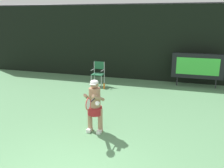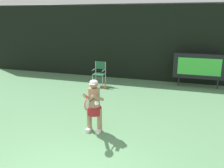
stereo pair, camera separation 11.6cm
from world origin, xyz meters
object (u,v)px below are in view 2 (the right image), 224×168
object	(u,v)px
scoreboard	(199,66)
umpire_chair	(100,72)
water_bottle	(105,86)
tennis_player	(94,104)
tennis_racket	(88,104)

from	to	relation	value
scoreboard	umpire_chair	bearing A→B (deg)	-166.04
scoreboard	water_bottle	xyz separation A→B (m)	(-3.84, -1.51, -0.82)
scoreboard	water_bottle	distance (m)	4.21
umpire_chair	tennis_player	xyz separation A→B (m)	(1.53, -4.45, 0.18)
water_bottle	tennis_player	size ratio (longest dim) A/B	0.18
umpire_chair	tennis_racket	bearing A→B (deg)	-72.36
water_bottle	tennis_player	bearing A→B (deg)	-74.57
umpire_chair	tennis_racket	world-z (taller)	tennis_racket
tennis_racket	water_bottle	bearing A→B (deg)	122.23
tennis_player	umpire_chair	bearing A→B (deg)	108.98
tennis_player	tennis_racket	xyz separation A→B (m)	(0.07, -0.57, 0.22)
scoreboard	tennis_racket	distance (m)	6.64
scoreboard	umpire_chair	distance (m)	4.41
scoreboard	water_bottle	world-z (taller)	scoreboard
scoreboard	tennis_racket	size ratio (longest dim) A/B	3.65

